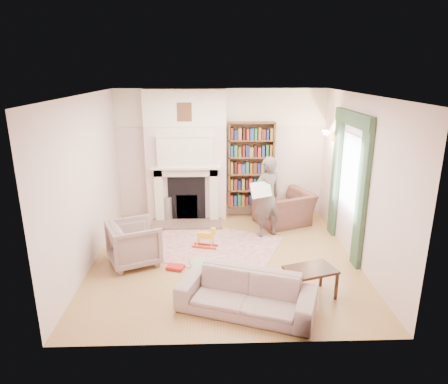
{
  "coord_description": "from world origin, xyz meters",
  "views": [
    {
      "loc": [
        -0.22,
        -6.33,
        3.18
      ],
      "look_at": [
        0.0,
        0.25,
        1.15
      ],
      "focal_mm": 32.0,
      "sensor_mm": 36.0,
      "label": 1
    }
  ],
  "objects_px": {
    "bookcase": "(251,165)",
    "coffee_table": "(310,283)",
    "armchair_left": "(134,243)",
    "sofa": "(246,294)",
    "paraffin_heater": "(167,209)",
    "armchair_reading": "(284,208)",
    "man_reading": "(267,197)",
    "rocking_horse": "(205,238)"
  },
  "relations": [
    {
      "from": "bookcase",
      "to": "sofa",
      "type": "bearing_deg",
      "value": -96.37
    },
    {
      "from": "man_reading",
      "to": "sofa",
      "type": "bearing_deg",
      "value": 50.36
    },
    {
      "from": "armchair_reading",
      "to": "rocking_horse",
      "type": "distance_m",
      "value": 2.01
    },
    {
      "from": "armchair_reading",
      "to": "sofa",
      "type": "bearing_deg",
      "value": 48.97
    },
    {
      "from": "coffee_table",
      "to": "paraffin_heater",
      "type": "height_order",
      "value": "paraffin_heater"
    },
    {
      "from": "armchair_reading",
      "to": "armchair_left",
      "type": "height_order",
      "value": "armchair_left"
    },
    {
      "from": "bookcase",
      "to": "armchair_left",
      "type": "distance_m",
      "value": 3.21
    },
    {
      "from": "man_reading",
      "to": "coffee_table",
      "type": "xyz_separation_m",
      "value": [
        0.33,
        -2.26,
        -0.58
      ]
    },
    {
      "from": "bookcase",
      "to": "armchair_left",
      "type": "bearing_deg",
      "value": -134.55
    },
    {
      "from": "bookcase",
      "to": "armchair_left",
      "type": "xyz_separation_m",
      "value": [
        -2.18,
        -2.22,
        -0.81
      ]
    },
    {
      "from": "armchair_reading",
      "to": "armchair_left",
      "type": "relative_size",
      "value": 1.34
    },
    {
      "from": "bookcase",
      "to": "coffee_table",
      "type": "relative_size",
      "value": 2.64
    },
    {
      "from": "armchair_left",
      "to": "paraffin_heater",
      "type": "distance_m",
      "value": 2.03
    },
    {
      "from": "bookcase",
      "to": "paraffin_heater",
      "type": "bearing_deg",
      "value": -173.15
    },
    {
      "from": "armchair_left",
      "to": "rocking_horse",
      "type": "relative_size",
      "value": 1.76
    },
    {
      "from": "bookcase",
      "to": "rocking_horse",
      "type": "bearing_deg",
      "value": -121.14
    },
    {
      "from": "armchair_reading",
      "to": "coffee_table",
      "type": "bearing_deg",
      "value": 65.18
    },
    {
      "from": "armchair_left",
      "to": "man_reading",
      "type": "distance_m",
      "value": 2.68
    },
    {
      "from": "paraffin_heater",
      "to": "rocking_horse",
      "type": "distance_m",
      "value": 1.65
    },
    {
      "from": "paraffin_heater",
      "to": "bookcase",
      "type": "bearing_deg",
      "value": 6.85
    },
    {
      "from": "coffee_table",
      "to": "paraffin_heater",
      "type": "bearing_deg",
      "value": 109.05
    },
    {
      "from": "bookcase",
      "to": "paraffin_heater",
      "type": "xyz_separation_m",
      "value": [
        -1.83,
        -0.22,
        -0.9
      ]
    },
    {
      "from": "rocking_horse",
      "to": "armchair_left",
      "type": "bearing_deg",
      "value": -140.23
    },
    {
      "from": "man_reading",
      "to": "coffee_table",
      "type": "relative_size",
      "value": 2.3
    },
    {
      "from": "coffee_table",
      "to": "rocking_horse",
      "type": "xyz_separation_m",
      "value": [
        -1.53,
        1.72,
        -0.02
      ]
    },
    {
      "from": "bookcase",
      "to": "sofa",
      "type": "relative_size",
      "value": 1.0
    },
    {
      "from": "sofa",
      "to": "coffee_table",
      "type": "height_order",
      "value": "sofa"
    },
    {
      "from": "sofa",
      "to": "man_reading",
      "type": "distance_m",
      "value": 2.72
    },
    {
      "from": "coffee_table",
      "to": "man_reading",
      "type": "bearing_deg",
      "value": 80.3
    },
    {
      "from": "armchair_left",
      "to": "paraffin_heater",
      "type": "xyz_separation_m",
      "value": [
        0.35,
        2.0,
        -0.09
      ]
    },
    {
      "from": "bookcase",
      "to": "armchair_left",
      "type": "height_order",
      "value": "bookcase"
    },
    {
      "from": "armchair_reading",
      "to": "man_reading",
      "type": "bearing_deg",
      "value": 30.76
    },
    {
      "from": "bookcase",
      "to": "armchair_reading",
      "type": "bearing_deg",
      "value": -37.61
    },
    {
      "from": "man_reading",
      "to": "paraffin_heater",
      "type": "xyz_separation_m",
      "value": [
        -2.05,
        0.89,
        -0.53
      ]
    },
    {
      "from": "paraffin_heater",
      "to": "armchair_left",
      "type": "bearing_deg",
      "value": -99.97
    },
    {
      "from": "sofa",
      "to": "man_reading",
      "type": "relative_size",
      "value": 1.15
    },
    {
      "from": "armchair_left",
      "to": "sofa",
      "type": "xyz_separation_m",
      "value": [
        1.77,
        -1.48,
        -0.1
      ]
    },
    {
      "from": "armchair_left",
      "to": "coffee_table",
      "type": "distance_m",
      "value": 2.96
    },
    {
      "from": "armchair_reading",
      "to": "coffee_table",
      "type": "xyz_separation_m",
      "value": [
        -0.12,
        -2.86,
        -0.13
      ]
    },
    {
      "from": "man_reading",
      "to": "rocking_horse",
      "type": "bearing_deg",
      "value": -2.26
    },
    {
      "from": "rocking_horse",
      "to": "man_reading",
      "type": "bearing_deg",
      "value": 37.76
    },
    {
      "from": "man_reading",
      "to": "paraffin_heater",
      "type": "relative_size",
      "value": 2.92
    }
  ]
}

